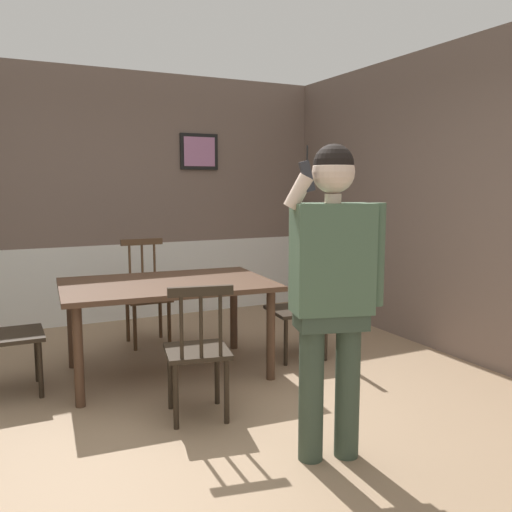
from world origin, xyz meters
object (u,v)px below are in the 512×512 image
(chair_by_doorway, at_px, (301,308))
(chair_at_table_head, at_px, (4,333))
(dining_table, at_px, (167,292))
(person_figure, at_px, (333,280))
(chair_near_window, at_px, (198,351))
(chair_opposite_corner, at_px, (147,295))

(chair_by_doorway, bearing_deg, chair_at_table_head, 91.96)
(dining_table, relative_size, person_figure, 0.98)
(person_figure, bearing_deg, chair_near_window, -43.63)
(dining_table, height_order, chair_near_window, chair_near_window)
(dining_table, xyz_separation_m, chair_near_window, (-0.08, -0.93, -0.22))
(dining_table, bearing_deg, chair_near_window, -94.74)
(chair_by_doorway, distance_m, chair_opposite_corner, 1.54)
(chair_by_doorway, relative_size, chair_at_table_head, 0.93)
(chair_at_table_head, bearing_deg, chair_near_window, 48.69)
(chair_opposite_corner, bearing_deg, chair_at_table_head, 34.50)
(chair_near_window, height_order, person_figure, person_figure)
(chair_near_window, distance_m, chair_by_doorway, 1.53)
(chair_near_window, distance_m, chair_at_table_head, 1.53)
(dining_table, height_order, person_figure, person_figure)
(chair_opposite_corner, relative_size, person_figure, 0.58)
(chair_near_window, relative_size, person_figure, 0.52)
(person_figure, bearing_deg, chair_by_doorway, -100.10)
(chair_opposite_corner, bearing_deg, person_figure, 98.71)
(chair_near_window, relative_size, chair_by_doorway, 1.02)
(dining_table, xyz_separation_m, chair_by_doorway, (1.21, -0.10, -0.23))
(chair_by_doorway, relative_size, person_figure, 0.51)
(chair_opposite_corner, distance_m, person_figure, 2.76)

